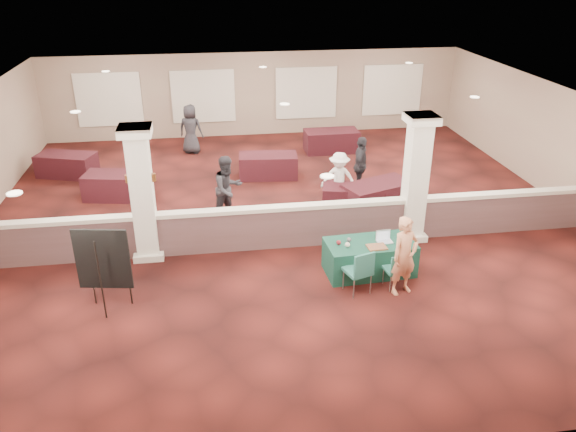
{
  "coord_description": "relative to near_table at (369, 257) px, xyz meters",
  "views": [
    {
      "loc": [
        -1.97,
        -13.63,
        6.6
      ],
      "look_at": [
        -0.22,
        -2.0,
        1.06
      ],
      "focal_mm": 35.0,
      "sensor_mm": 36.0,
      "label": 1
    }
  ],
  "objects": [
    {
      "name": "scissors",
      "position": [
        0.69,
        -0.25,
        0.38
      ],
      "size": [
        0.13,
        0.04,
        0.01
      ],
      "primitive_type": "cube",
      "rotation": [
        0.0,
        0.0,
        0.06
      ],
      "color": "#B31322",
      "rests_on": "near_table"
    },
    {
      "name": "far_table_front_right",
      "position": [
        1.17,
        3.3,
        0.02
      ],
      "size": [
        2.16,
        1.59,
        0.79
      ],
      "primitive_type": "cube",
      "rotation": [
        0.0,
        0.0,
        0.36
      ],
      "color": "black",
      "rests_on": "ground"
    },
    {
      "name": "yarn_red",
      "position": [
        -0.73,
        0.01,
        0.43
      ],
      "size": [
        0.1,
        0.1,
        0.1
      ],
      "primitive_type": "sphere",
      "color": "maroon",
      "rests_on": "near_table"
    },
    {
      "name": "wall_back",
      "position": [
        -1.49,
        11.0,
        1.22
      ],
      "size": [
        16.0,
        0.04,
        3.2
      ],
      "primitive_type": "cube",
      "color": "#886D5E",
      "rests_on": "ground"
    },
    {
      "name": "laptop_base",
      "position": [
        0.31,
        -0.03,
        0.39
      ],
      "size": [
        0.35,
        0.26,
        0.02
      ],
      "primitive_type": "cube",
      "rotation": [
        0.0,
        0.0,
        0.06
      ],
      "color": "silver",
      "rests_on": "near_table"
    },
    {
      "name": "partition_wall",
      "position": [
        -1.49,
        1.5,
        0.19
      ],
      "size": [
        15.6,
        0.28,
        1.1
      ],
      "color": "#513637",
      "rests_on": "ground"
    },
    {
      "name": "laptop_screen",
      "position": [
        0.31,
        0.08,
        0.51
      ],
      "size": [
        0.34,
        0.03,
        0.23
      ],
      "primitive_type": "cube",
      "rotation": [
        0.0,
        0.0,
        0.06
      ],
      "color": "silver",
      "rests_on": "near_table"
    },
    {
      "name": "far_table_back_left",
      "position": [
        -7.99,
        7.34,
        -0.01
      ],
      "size": [
        1.99,
        1.41,
        0.73
      ],
      "primitive_type": "cube",
      "rotation": [
        0.0,
        0.0,
        -0.31
      ],
      "color": "black",
      "rests_on": "ground"
    },
    {
      "name": "ground",
      "position": [
        -1.49,
        3.0,
        -0.38
      ],
      "size": [
        16.0,
        16.0,
        0.0
      ],
      "primitive_type": "plane",
      "color": "#471511",
      "rests_on": "ground"
    },
    {
      "name": "yarn_cream",
      "position": [
        -0.56,
        -0.14,
        0.43
      ],
      "size": [
        0.11,
        0.11,
        0.11
      ],
      "primitive_type": "sphere",
      "color": "#BFB89D",
      "rests_on": "near_table"
    },
    {
      "name": "far_table_front_center",
      "position": [
        0.51,
        3.4,
        -0.03
      ],
      "size": [
        1.88,
        1.24,
        0.7
      ],
      "primitive_type": "cube",
      "rotation": [
        0.0,
        0.0,
        -0.23
      ],
      "color": "black",
      "rests_on": "ground"
    },
    {
      "name": "sconce_right",
      "position": [
        -4.71,
        1.5,
        1.62
      ],
      "size": [
        0.12,
        0.12,
        0.18
      ],
      "color": "brown",
      "rests_on": "column_left"
    },
    {
      "name": "woman",
      "position": [
        0.46,
        -0.9,
        0.5
      ],
      "size": [
        0.74,
        0.61,
        1.75
      ],
      "primitive_type": "imported",
      "rotation": [
        0.0,
        0.0,
        0.36
      ],
      "color": "tan",
      "rests_on": "ground"
    },
    {
      "name": "conf_chair_main",
      "position": [
        0.38,
        -0.75,
        0.12
      ],
      "size": [
        0.48,
        0.48,
        0.85
      ],
      "rotation": [
        0.0,
        0.0,
        0.14
      ],
      "color": "#205E5A",
      "rests_on": "ground"
    },
    {
      "name": "easel_board",
      "position": [
        -5.61,
        -0.67,
        0.78
      ],
      "size": [
        1.07,
        0.6,
        1.83
      ],
      "rotation": [
        0.0,
        0.0,
        -0.17
      ],
      "color": "black",
      "rests_on": "ground"
    },
    {
      "name": "yarn_grey",
      "position": [
        -0.47,
        0.1,
        0.43
      ],
      "size": [
        0.11,
        0.11,
        0.11
      ],
      "primitive_type": "sphere",
      "color": "#48484D",
      "rests_on": "near_table"
    },
    {
      "name": "ceiling",
      "position": [
        -1.49,
        3.0,
        2.82
      ],
      "size": [
        16.0,
        16.0,
        0.02
      ],
      "primitive_type": "cube",
      "color": "silver",
      "rests_on": "wall_back"
    },
    {
      "name": "wall_right",
      "position": [
        6.51,
        3.0,
        1.22
      ],
      "size": [
        0.04,
        16.0,
        3.2
      ],
      "primitive_type": "cube",
      "color": "#886D5E",
      "rests_on": "ground"
    },
    {
      "name": "conf_chair_side",
      "position": [
        -0.45,
        -0.83,
        0.22
      ],
      "size": [
        0.64,
        0.64,
        1.01
      ],
      "rotation": [
        0.0,
        0.0,
        0.31
      ],
      "color": "#205E5A",
      "rests_on": "ground"
    },
    {
      "name": "sconce_left",
      "position": [
        -5.27,
        1.5,
        1.62
      ],
      "size": [
        0.12,
        0.12,
        0.18
      ],
      "color": "brown",
      "rests_on": "column_left"
    },
    {
      "name": "far_table_back_right",
      "position": [
        1.01,
        8.49,
        0.01
      ],
      "size": [
        1.93,
        0.99,
        0.78
      ],
      "primitive_type": "cube",
      "rotation": [
        0.0,
        0.0,
        0.01
      ],
      "color": "black",
      "rests_on": "ground"
    },
    {
      "name": "attendee_c",
      "position": [
        0.99,
        4.5,
        0.5
      ],
      "size": [
        0.86,
        1.14,
        1.76
      ],
      "primitive_type": "imported",
      "rotation": [
        0.0,
        0.0,
        1.16
      ],
      "color": "black",
      "rests_on": "ground"
    },
    {
      "name": "wall_front",
      "position": [
        -1.49,
        -5.0,
        1.22
      ],
      "size": [
        16.0,
        0.04,
        3.2
      ],
      "primitive_type": "cube",
      "color": "#886D5E",
      "rests_on": "ground"
    },
    {
      "name": "attendee_b",
      "position": [
        0.17,
        3.79,
        0.41
      ],
      "size": [
        1.1,
        0.76,
        1.57
      ],
      "primitive_type": "imported",
      "rotation": [
        0.0,
        0.0,
        -0.33
      ],
      "color": "beige",
      "rests_on": "ground"
    },
    {
      "name": "knitting",
      "position": [
        0.07,
        -0.26,
        0.39
      ],
      "size": [
        0.43,
        0.33,
        0.03
      ],
      "primitive_type": "cube",
      "rotation": [
        0.0,
        0.0,
        0.06
      ],
      "color": "#A9511B",
      "rests_on": "near_table"
    },
    {
      "name": "near_table",
      "position": [
        0.0,
        0.0,
        0.0
      ],
      "size": [
        2.02,
        1.09,
        0.75
      ],
      "primitive_type": "cube",
      "rotation": [
        0.0,
        0.0,
        0.06
      ],
      "color": "#103C30",
      "rests_on": "ground"
    },
    {
      "name": "far_table_back_center",
      "position": [
        -1.56,
        6.28,
        -0.0
      ],
      "size": [
        1.92,
        1.08,
        0.75
      ],
      "primitive_type": "cube",
      "rotation": [
        0.0,
        0.0,
        -0.09
      ],
      "color": "black",
      "rests_on": "ground"
    },
    {
      "name": "column_right",
      "position": [
        1.51,
        1.5,
        1.26
      ],
      "size": [
        0.72,
        0.72,
        3.2
      ],
      "color": "white",
      "rests_on": "ground"
    },
    {
      "name": "attendee_a",
      "position": [
        -2.99,
        3.2,
        0.53
      ],
      "size": [
        1.0,
        0.89,
        1.82
      ],
      "primitive_type": "imported",
      "rotation": [
        0.0,
        0.0,
        0.58
      ],
      "color": "black",
      "rests_on": "ground"
    },
    {
      "name": "column_left",
      "position": [
        -4.99,
        1.5,
        1.26
      ],
      "size": [
        0.72,
        0.72,
        3.2
      ],
      "color": "white",
      "rests_on": "ground"
    },
    {
      "name": "far_table_front_left",
      "position": [
        -6.14,
        5.23,
        0.0
      ],
      "size": [
        2.02,
        1.29,
        0.76
      ],
      "primitive_type": "cube",
      "rotation": [
        0.0,
        0.0,
        -0.2
      ],
      "color": "black",
      "rests_on": "ground"
    },
    {
      "name": "screen_glow",
      "position": [
        0.31,
        0.08,
        0.49
      ],
      "size": [
        0.31,
        0.02,
        0.2
      ],
      "primitive_type": "cube",
      "rotation": [
        0.0,
        0.0,
        0.06
      ],
      "color": "silver",
      "rests_on": "near_table"
    },
    {
      "name": "attendee_d",
      "position": [
        -4.01,
        9.08,
        0.5
      ],
      "size": [
        0.98,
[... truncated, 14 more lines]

